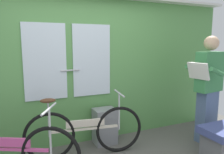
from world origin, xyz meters
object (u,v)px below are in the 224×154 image
at_px(bicycle_near_door, 85,131).
at_px(bicycle_leaning_behind, 5,152).
at_px(passenger_reading_newspaper, 208,87).
at_px(trash_bin_by_wall, 105,126).

distance_m(bicycle_near_door, bicycle_leaning_behind, 1.01).
relative_size(bicycle_near_door, passenger_reading_newspaper, 0.97).
xyz_separation_m(bicycle_near_door, trash_bin_by_wall, (0.41, 0.27, -0.08)).
distance_m(passenger_reading_newspaper, trash_bin_by_wall, 1.74).
xyz_separation_m(bicycle_near_door, bicycle_leaning_behind, (-0.99, -0.20, 0.00)).
xyz_separation_m(bicycle_leaning_behind, trash_bin_by_wall, (1.40, 0.47, -0.09)).
xyz_separation_m(bicycle_leaning_behind, passenger_reading_newspaper, (2.92, -0.12, 0.53)).
distance_m(bicycle_leaning_behind, passenger_reading_newspaper, 2.97).
bearing_deg(passenger_reading_newspaper, bicycle_near_door, -17.36).
bearing_deg(bicycle_near_door, bicycle_leaning_behind, -160.05).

